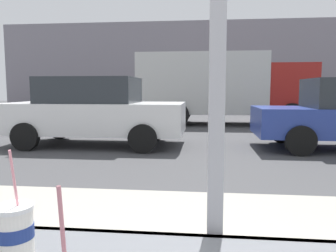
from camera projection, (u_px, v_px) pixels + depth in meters
ground_plane at (205, 141)px, 9.02m from camera, size 60.00×60.00×0.00m
building_facade_far at (205, 66)px, 22.42m from camera, size 28.00×1.20×5.89m
soda_cup_left at (14, 230)px, 0.90m from camera, size 0.11×0.11×0.30m
parked_car_white at (94, 111)px, 8.20m from camera, size 4.37×2.02×1.68m
box_truck at (221, 86)px, 13.10m from camera, size 6.69×2.44×2.77m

